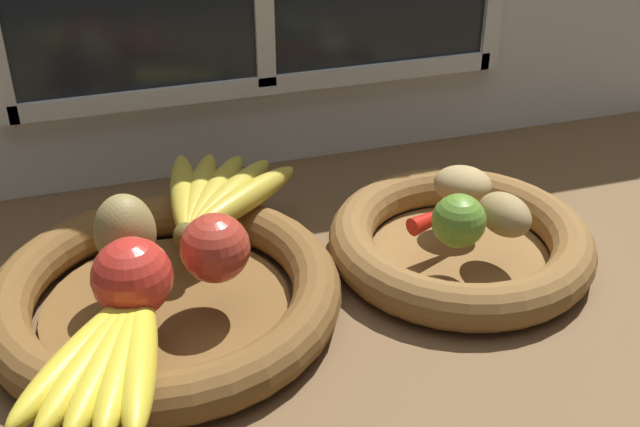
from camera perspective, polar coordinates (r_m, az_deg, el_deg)
name	(u,v)px	position (r cm, az deg, el deg)	size (l,w,h in cm)	color
ground_plane	(331,288)	(89.00, 0.77, -5.30)	(140.00, 90.00, 3.00)	brown
fruit_bowl_left	(165,294)	(83.08, -10.97, -5.69)	(35.94, 35.94, 4.97)	brown
fruit_bowl_right	(460,242)	(91.00, 9.96, -2.02)	(29.60, 29.60, 4.97)	brown
apple_red_front	(132,277)	(74.91, -13.24, -4.45)	(7.49, 7.49, 7.49)	red
apple_red_right	(215,248)	(78.17, -7.49, -2.45)	(6.89, 6.89, 6.89)	#B73828
pear_brown	(125,232)	(81.14, -13.73, -1.30)	(6.08, 6.15, 8.06)	olive
banana_bunch_front	(111,355)	(70.11, -14.71, -9.71)	(14.56, 20.35, 3.16)	yellow
banana_bunch_back	(214,196)	(91.03, -7.60, 1.28)	(17.02, 19.77, 3.05)	gold
potato_back	(463,185)	(92.78, 10.14, 2.04)	(6.66, 5.42, 4.16)	tan
potato_small	(505,214)	(87.52, 13.03, -0.07)	(6.63, 4.67, 4.44)	#A38451
lime_near	(459,221)	(84.16, 9.86, -0.52)	(5.72, 5.72, 5.72)	olive
chili_pepper	(453,212)	(89.25, 9.48, 0.09)	(2.04, 2.04, 11.85)	red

